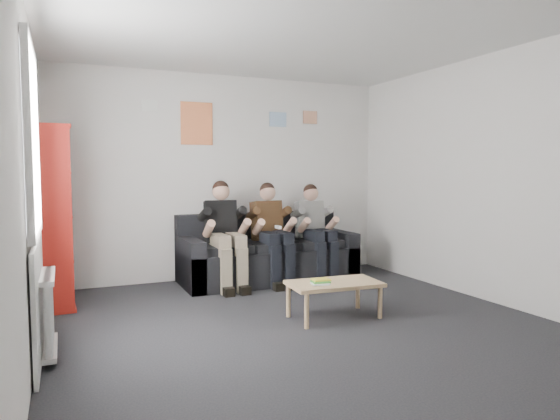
% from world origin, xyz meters
% --- Properties ---
extents(room_shell, '(5.00, 5.00, 5.00)m').
position_xyz_m(room_shell, '(0.00, 0.00, 1.35)').
color(room_shell, black).
rests_on(room_shell, ground).
extents(sofa, '(2.25, 0.92, 0.87)m').
position_xyz_m(sofa, '(0.41, 2.07, 0.31)').
color(sofa, black).
rests_on(sofa, ground).
extents(bookshelf, '(0.28, 0.85, 1.90)m').
position_xyz_m(bookshelf, '(-2.08, 1.83, 0.95)').
color(bookshelf, maroon).
rests_on(bookshelf, ground).
extents(coffee_table, '(0.89, 0.49, 0.35)m').
position_xyz_m(coffee_table, '(0.37, 0.23, 0.31)').
color(coffee_table, '#D2B779').
rests_on(coffee_table, ground).
extents(game_cases, '(0.20, 0.17, 0.04)m').
position_xyz_m(game_cases, '(0.21, 0.21, 0.37)').
color(game_cases, white).
rests_on(game_cases, coffee_table).
extents(person_left, '(0.39, 0.84, 1.31)m').
position_xyz_m(person_left, '(-0.22, 1.87, 0.66)').
color(person_left, black).
rests_on(person_left, sofa).
extents(person_middle, '(0.38, 0.81, 1.29)m').
position_xyz_m(person_middle, '(0.41, 1.87, 0.65)').
color(person_middle, '#4A3018').
rests_on(person_middle, sofa).
extents(person_right, '(0.36, 0.78, 1.26)m').
position_xyz_m(person_right, '(1.04, 1.88, 0.64)').
color(person_right, silver).
rests_on(person_right, sofa).
extents(radiator, '(0.10, 0.64, 0.60)m').
position_xyz_m(radiator, '(-2.15, 0.20, 0.35)').
color(radiator, silver).
rests_on(radiator, ground).
extents(window, '(0.05, 1.30, 2.36)m').
position_xyz_m(window, '(-2.22, 0.20, 1.03)').
color(window, white).
rests_on(window, room_shell).
extents(poster_large, '(0.42, 0.01, 0.55)m').
position_xyz_m(poster_large, '(-0.40, 2.49, 2.05)').
color(poster_large, gold).
rests_on(poster_large, room_shell).
extents(poster_blue, '(0.25, 0.01, 0.20)m').
position_xyz_m(poster_blue, '(0.75, 2.49, 2.15)').
color(poster_blue, '#3C86CC').
rests_on(poster_blue, room_shell).
extents(poster_pink, '(0.22, 0.01, 0.18)m').
position_xyz_m(poster_pink, '(1.25, 2.49, 2.20)').
color(poster_pink, '#CB3F8F').
rests_on(poster_pink, room_shell).
extents(poster_sign, '(0.20, 0.01, 0.14)m').
position_xyz_m(poster_sign, '(-1.00, 2.49, 2.25)').
color(poster_sign, white).
rests_on(poster_sign, room_shell).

